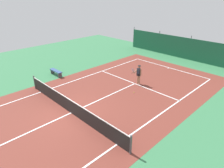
# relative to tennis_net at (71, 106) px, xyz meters

# --- Properties ---
(ground_plane) EXTENTS (36.00, 36.00, 0.00)m
(ground_plane) POSITION_rel_tennis_net_xyz_m (0.00, 0.00, -0.51)
(ground_plane) COLOR #387A4C
(court_surface) EXTENTS (11.02, 26.60, 0.01)m
(court_surface) POSITION_rel_tennis_net_xyz_m (0.00, 0.00, -0.51)
(court_surface) COLOR brown
(court_surface) RESTS_ON ground
(tennis_net) EXTENTS (10.12, 0.10, 1.10)m
(tennis_net) POSITION_rel_tennis_net_xyz_m (0.00, 0.00, 0.00)
(tennis_net) COLOR black
(tennis_net) RESTS_ON ground
(back_fence) EXTENTS (16.30, 0.98, 2.70)m
(back_fence) POSITION_rel_tennis_net_xyz_m (-0.00, 16.35, 0.16)
(back_fence) COLOR #195138
(back_fence) RESTS_ON ground
(tennis_player) EXTENTS (0.81, 0.68, 1.64)m
(tennis_player) POSITION_rel_tennis_net_xyz_m (0.22, 6.57, 0.45)
(tennis_player) COLOR #9E7051
(tennis_player) RESTS_ON ground
(tennis_ball_near_player) EXTENTS (0.07, 0.07, 0.07)m
(tennis_ball_near_player) POSITION_rel_tennis_net_xyz_m (1.02, 5.07, -0.48)
(tennis_ball_near_player) COLOR #CCDB33
(tennis_ball_near_player) RESTS_ON ground
(courtside_bench) EXTENTS (1.60, 0.40, 0.49)m
(courtside_bench) POSITION_rel_tennis_net_xyz_m (-6.31, 2.64, -0.14)
(courtside_bench) COLOR #335184
(courtside_bench) RESTS_ON ground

